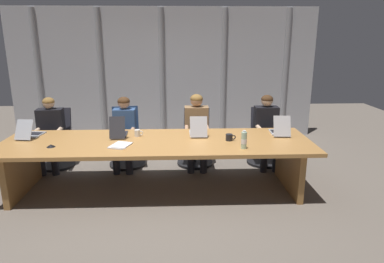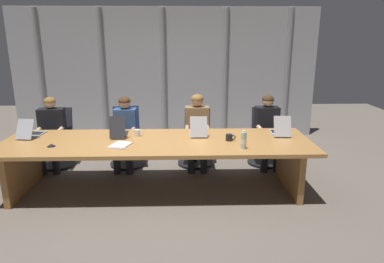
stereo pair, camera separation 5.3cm
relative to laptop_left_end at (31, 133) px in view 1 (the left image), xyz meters
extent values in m
plane|color=#6B6056|center=(1.80, -0.28, -0.78)|extent=(12.62, 12.62, 0.00)
cube|color=#B77F42|center=(1.80, -0.28, -0.08)|extent=(4.22, 1.25, 0.05)
cube|color=black|center=(1.80, -0.28, -0.14)|extent=(3.58, 0.10, 0.06)
cube|color=olive|center=(-0.06, -0.28, -0.44)|extent=(0.08, 1.06, 0.68)
cube|color=olive|center=(3.66, -0.28, -0.44)|extent=(0.08, 1.06, 0.68)
cube|color=#B2B2B7|center=(1.80, 2.52, 0.56)|extent=(6.31, 0.10, 2.68)
cylinder|color=gray|center=(-0.75, 2.46, 0.56)|extent=(0.12, 0.12, 2.63)
cylinder|color=gray|center=(0.51, 2.46, 0.56)|extent=(0.12, 0.12, 2.63)
cylinder|color=gray|center=(1.77, 2.46, 0.56)|extent=(0.12, 0.12, 2.63)
cylinder|color=gray|center=(3.05, 2.46, 0.56)|extent=(0.12, 0.12, 2.63)
cylinder|color=gray|center=(4.35, 2.46, 0.56)|extent=(0.12, 0.12, 2.63)
cube|color=#A8ADB7|center=(0.01, 0.07, -0.04)|extent=(0.27, 0.33, 0.02)
cube|color=black|center=(0.01, 0.09, -0.03)|extent=(0.22, 0.19, 0.00)
cube|color=#A8ADB7|center=(-0.02, -0.15, 0.09)|extent=(0.25, 0.18, 0.26)
cube|color=black|center=(-0.02, -0.15, 0.09)|extent=(0.22, 0.16, 0.23)
cube|color=#2D2D33|center=(1.24, 0.04, -0.04)|extent=(0.23, 0.34, 0.02)
cube|color=black|center=(1.24, 0.06, -0.03)|extent=(0.19, 0.19, 0.00)
cube|color=#2D2D33|center=(1.25, -0.18, 0.11)|extent=(0.22, 0.11, 0.30)
cube|color=black|center=(1.25, -0.17, 0.11)|extent=(0.20, 0.10, 0.27)
cube|color=#BCBCC1|center=(2.38, 0.06, -0.04)|extent=(0.24, 0.31, 0.02)
cube|color=black|center=(2.38, 0.09, -0.03)|extent=(0.21, 0.17, 0.00)
cube|color=#BCBCC1|center=(2.38, -0.14, 0.10)|extent=(0.24, 0.11, 0.28)
cube|color=black|center=(2.38, -0.14, 0.11)|extent=(0.22, 0.10, 0.25)
cube|color=#BCBCC1|center=(3.57, 0.06, -0.04)|extent=(0.26, 0.33, 0.02)
cube|color=black|center=(3.57, 0.08, -0.03)|extent=(0.21, 0.19, 0.00)
cube|color=#BCBCC1|center=(3.56, -0.15, 0.10)|extent=(0.25, 0.13, 0.28)
cube|color=black|center=(3.56, -0.15, 0.11)|extent=(0.22, 0.11, 0.25)
cube|color=#2D2D38|center=(0.05, 0.74, -0.35)|extent=(0.52, 0.52, 0.08)
cube|color=#2D2D38|center=(0.06, 0.96, -0.07)|extent=(0.44, 0.15, 0.48)
cylinder|color=#262628|center=(0.05, 0.74, -0.56)|extent=(0.05, 0.05, 0.35)
cylinder|color=black|center=(0.05, 0.74, -0.76)|extent=(0.60, 0.60, 0.04)
cube|color=navy|center=(1.23, 0.74, -0.35)|extent=(0.55, 0.55, 0.08)
cube|color=navy|center=(1.20, 0.96, -0.06)|extent=(0.44, 0.18, 0.49)
cylinder|color=#262628|center=(1.23, 0.74, -0.56)|extent=(0.05, 0.05, 0.35)
cylinder|color=black|center=(1.23, 0.74, -0.76)|extent=(0.60, 0.60, 0.04)
cube|color=navy|center=(2.37, 0.74, -0.35)|extent=(0.55, 0.55, 0.08)
cube|color=navy|center=(2.41, 0.95, -0.08)|extent=(0.44, 0.18, 0.46)
cylinder|color=#262628|center=(2.37, 0.74, -0.56)|extent=(0.05, 0.05, 0.35)
cylinder|color=black|center=(2.37, 0.74, -0.76)|extent=(0.60, 0.60, 0.04)
cube|color=#2D2D38|center=(3.57, 0.74, -0.35)|extent=(0.48, 0.48, 0.08)
cube|color=#2D2D38|center=(3.57, 0.96, -0.08)|extent=(0.43, 0.11, 0.46)
cylinder|color=#262628|center=(3.57, 0.74, -0.56)|extent=(0.05, 0.05, 0.35)
cylinder|color=black|center=(3.57, 0.74, -0.76)|extent=(0.60, 0.60, 0.04)
cube|color=black|center=(0.03, 0.72, -0.05)|extent=(0.42, 0.25, 0.51)
sphere|color=beige|center=(0.03, 0.72, 0.30)|extent=(0.18, 0.18, 0.18)
ellipsoid|color=olive|center=(0.03, 0.72, 0.32)|extent=(0.19, 0.19, 0.14)
cylinder|color=black|center=(0.20, 0.73, 0.01)|extent=(0.08, 0.14, 0.27)
cylinder|color=beige|center=(0.22, 0.52, -0.11)|extent=(0.09, 0.30, 0.06)
cylinder|color=black|center=(-0.14, 0.70, 0.01)|extent=(0.08, 0.14, 0.27)
cylinder|color=beige|center=(-0.12, 0.49, -0.11)|extent=(0.09, 0.30, 0.06)
cylinder|color=#262833|center=(0.15, 0.53, -0.34)|extent=(0.16, 0.41, 0.13)
cylinder|color=#262833|center=(0.16, 0.35, -0.55)|extent=(0.11, 0.11, 0.45)
cylinder|color=#262833|center=(-0.05, 0.51, -0.34)|extent=(0.16, 0.41, 0.13)
cylinder|color=#262833|center=(-0.04, 0.33, -0.55)|extent=(0.11, 0.11, 0.45)
cube|color=#335184|center=(1.22, 0.72, -0.06)|extent=(0.36, 0.23, 0.50)
sphere|color=tan|center=(1.22, 0.72, 0.29)|extent=(0.19, 0.19, 0.19)
ellipsoid|color=#472D19|center=(1.22, 0.72, 0.32)|extent=(0.20, 0.20, 0.15)
cylinder|color=#335184|center=(1.37, 0.72, 0.00)|extent=(0.07, 0.14, 0.27)
cylinder|color=tan|center=(1.36, 0.51, -0.12)|extent=(0.07, 0.30, 0.06)
cylinder|color=#335184|center=(1.07, 0.72, 0.00)|extent=(0.07, 0.14, 0.27)
cylinder|color=tan|center=(1.07, 0.51, -0.12)|extent=(0.07, 0.30, 0.06)
cylinder|color=#262833|center=(1.32, 0.52, -0.34)|extent=(0.14, 0.40, 0.13)
cylinder|color=#262833|center=(1.31, 0.34, -0.55)|extent=(0.11, 0.11, 0.45)
cylinder|color=#262833|center=(1.12, 0.52, -0.34)|extent=(0.14, 0.40, 0.13)
cylinder|color=#262833|center=(1.11, 0.34, -0.55)|extent=(0.11, 0.11, 0.45)
cube|color=olive|center=(2.39, 0.72, -0.04)|extent=(0.39, 0.23, 0.52)
sphere|color=tan|center=(2.39, 0.72, 0.32)|extent=(0.20, 0.20, 0.20)
ellipsoid|color=olive|center=(2.39, 0.72, 0.35)|extent=(0.20, 0.20, 0.15)
cylinder|color=olive|center=(2.56, 0.71, 0.03)|extent=(0.07, 0.14, 0.27)
cylinder|color=tan|center=(2.55, 0.51, -0.09)|extent=(0.07, 0.30, 0.06)
cylinder|color=olive|center=(2.23, 0.72, 0.03)|extent=(0.07, 0.14, 0.27)
cylinder|color=tan|center=(2.23, 0.51, -0.09)|extent=(0.07, 0.30, 0.06)
cylinder|color=#262833|center=(2.49, 0.52, -0.34)|extent=(0.14, 0.40, 0.13)
cylinder|color=#262833|center=(2.49, 0.34, -0.55)|extent=(0.11, 0.11, 0.45)
cylinder|color=#262833|center=(2.29, 0.52, -0.34)|extent=(0.14, 0.40, 0.13)
cylinder|color=#262833|center=(2.29, 0.34, -0.55)|extent=(0.11, 0.11, 0.45)
cube|color=black|center=(3.55, 0.72, -0.05)|extent=(0.38, 0.22, 0.51)
sphere|color=beige|center=(3.55, 0.72, 0.31)|extent=(0.19, 0.19, 0.19)
ellipsoid|color=#472D19|center=(3.55, 0.72, 0.33)|extent=(0.19, 0.19, 0.14)
cylinder|color=black|center=(3.71, 0.72, 0.02)|extent=(0.07, 0.14, 0.27)
cylinder|color=beige|center=(3.71, 0.51, -0.10)|extent=(0.06, 0.30, 0.06)
cylinder|color=black|center=(3.39, 0.72, 0.02)|extent=(0.07, 0.14, 0.27)
cylinder|color=beige|center=(3.39, 0.51, -0.10)|extent=(0.06, 0.30, 0.06)
cylinder|color=#262833|center=(3.65, 0.52, -0.34)|extent=(0.13, 0.40, 0.13)
cylinder|color=#262833|center=(3.65, 0.34, -0.55)|extent=(0.11, 0.11, 0.45)
cylinder|color=#262833|center=(3.45, 0.52, -0.34)|extent=(0.13, 0.40, 0.13)
cylinder|color=#262833|center=(3.45, 0.34, -0.55)|extent=(0.11, 0.11, 0.45)
cylinder|color=#ADD1B2|center=(2.92, -0.65, 0.05)|extent=(0.07, 0.07, 0.22)
cylinder|color=white|center=(2.92, -0.65, 0.04)|extent=(0.07, 0.07, 0.06)
cylinder|color=white|center=(2.92, -0.65, 0.17)|extent=(0.04, 0.04, 0.02)
cylinder|color=black|center=(2.79, -0.30, -0.01)|extent=(0.09, 0.09, 0.09)
torus|color=black|center=(2.85, -0.30, -0.01)|extent=(0.06, 0.01, 0.06)
cylinder|color=white|center=(1.51, -0.04, 0.00)|extent=(0.08, 0.08, 0.10)
torus|color=white|center=(1.56, -0.04, 0.00)|extent=(0.07, 0.01, 0.07)
cone|color=black|center=(0.45, -0.49, -0.04)|extent=(0.11, 0.11, 0.03)
cube|color=silver|center=(1.34, -0.48, -0.05)|extent=(0.31, 0.36, 0.02)
cylinder|color=silver|center=(1.34, -0.63, -0.03)|extent=(0.20, 0.08, 0.01)
camera|label=1|loc=(2.10, -4.83, 1.33)|focal=32.51mm
camera|label=2|loc=(2.15, -4.83, 1.33)|focal=32.51mm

